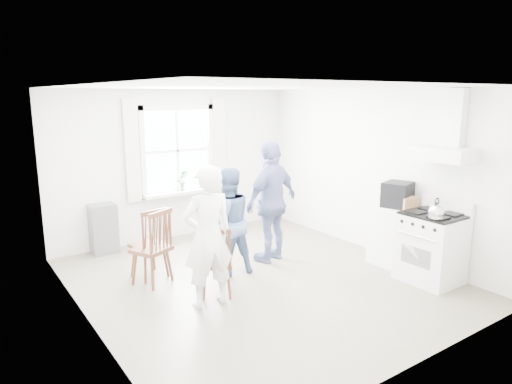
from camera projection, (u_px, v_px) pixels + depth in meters
The scene contains 16 objects.
room_shell at pixel (259, 188), 6.02m from camera, with size 4.62×5.12×2.64m.
window_assembly at pixel (178, 156), 7.95m from camera, with size 1.88×0.24×1.70m.
range_hood at pixel (447, 142), 5.97m from camera, with size 0.45×0.76×0.94m.
shelf_unit at pixel (104, 229), 7.30m from camera, with size 0.40×0.30×0.80m, color slate.
gas_stove at pixel (431, 247), 6.18m from camera, with size 0.68×0.76×1.12m.
kettle at pixel (436, 212), 5.79m from camera, with size 0.20×0.20×0.29m.
low_cabinet at pixel (392, 236), 6.79m from camera, with size 0.50×0.55×0.90m, color silver.
stereo_stack at pixel (398, 194), 6.64m from camera, with size 0.49×0.47×0.36m.
cardboard_box at pixel (407, 203), 6.52m from camera, with size 0.27×0.19×0.18m, color #9E6E4C.
windsor_chair_a at pixel (152, 236), 6.22m from camera, with size 0.50×0.49×1.01m.
windsor_chair_b at pixel (216, 255), 5.63m from camera, with size 0.52×0.52×0.92m.
windsor_chair_c at pixel (157, 239), 6.02m from camera, with size 0.58×0.57×1.04m.
person_left at pixel (208, 237), 5.38m from camera, with size 0.63×0.63×1.72m, color white.
person_mid at pixel (228, 222), 6.38m from camera, with size 0.74×0.74×1.53m, color #4C628E.
person_right at pixel (272, 202), 6.88m from camera, with size 1.08×1.08×1.85m, color navy.
potted_plant at pixel (182, 180), 7.98m from camera, with size 0.20×0.20×0.37m, color #2F6B39.
Camera 1 is at (-3.40, -4.82, 2.50)m, focal length 32.00 mm.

